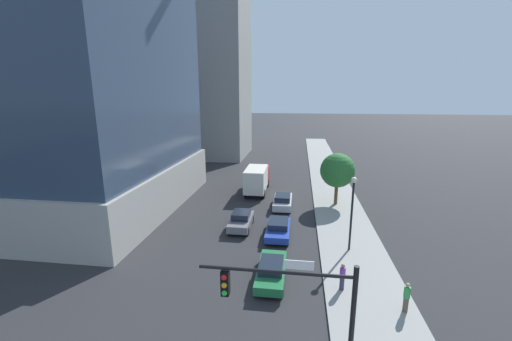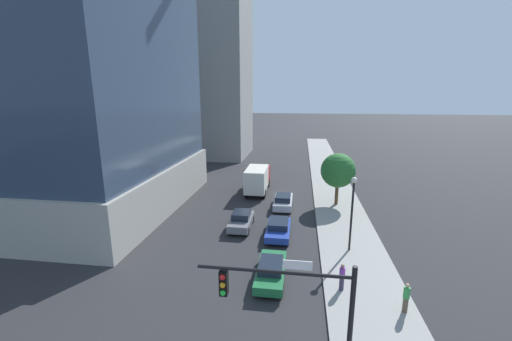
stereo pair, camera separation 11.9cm
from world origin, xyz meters
The scene contains 12 objects.
sidewalk centered at (7.58, 20.00, 0.07)m, with size 5.04×120.00×0.15m, color gray.
construction_building centered at (-13.89, 54.29, 18.19)m, with size 24.17×16.95×41.57m.
traffic_light_pole centered at (3.23, 4.21, 4.04)m, with size 6.03×0.48×5.61m.
street_lamp centered at (7.30, 16.56, 3.93)m, with size 0.44×0.44×5.76m.
street_tree centered at (7.38, 27.19, 3.89)m, with size 3.66×3.66×5.58m.
car_silver centered at (1.72, 25.61, 0.74)m, with size 1.86×4.54×1.50m.
car_gray centered at (-1.71, 19.81, 0.75)m, with size 1.82×4.13×1.51m.
car_green centered at (1.72, 11.92, 0.69)m, with size 1.77×4.75×1.34m.
car_blue centered at (1.72, 18.57, 0.71)m, with size 1.94×4.46×1.37m.
box_truck centered at (-1.71, 30.67, 1.83)m, with size 2.37×7.07×3.24m.
pedestrian_purple_shirt centered at (6.10, 11.22, 1.02)m, with size 0.34×0.34×1.71m.
pedestrian_green_shirt centered at (9.31, 9.63, 1.03)m, with size 0.34×0.34×1.72m.
Camera 2 is at (3.35, -6.60, 11.77)m, focal length 22.38 mm.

